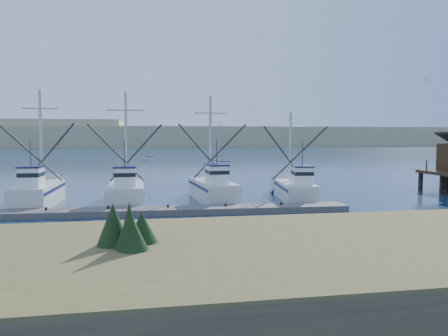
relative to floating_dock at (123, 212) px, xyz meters
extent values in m
plane|color=#0D223A|center=(9.91, -5.90, -0.21)|extent=(500.00, 500.00, 0.00)
cube|color=#4C422D|center=(1.91, -15.90, 0.59)|extent=(40.00, 10.00, 1.60)
cube|color=slate|center=(0.00, 0.00, 0.00)|extent=(31.32, 3.35, 0.42)
cube|color=tan|center=(9.91, 204.10, 4.79)|extent=(360.00, 60.00, 10.00)
cube|color=silver|center=(-6.57, 5.18, 0.57)|extent=(2.59, 7.70, 1.55)
cube|color=white|center=(-6.57, 3.21, 2.09)|extent=(1.47, 1.89, 1.50)
cylinder|color=#B7B2A8|center=(-6.57, 6.48, 5.05)|extent=(0.22, 0.22, 7.42)
cube|color=silver|center=(0.00, 5.03, 0.53)|extent=(2.78, 7.40, 1.47)
cube|color=white|center=(0.00, 3.14, 2.01)|extent=(1.58, 1.82, 1.50)
cylinder|color=#B7B2A8|center=(0.00, 6.28, 4.97)|extent=(0.22, 0.22, 7.41)
cube|color=silver|center=(6.95, 5.26, 0.56)|extent=(3.18, 8.02, 1.53)
cube|color=white|center=(6.95, 3.25, 2.07)|extent=(1.62, 2.03, 1.50)
cylinder|color=#B7B2A8|center=(6.95, 6.59, 4.90)|extent=(0.22, 0.22, 7.15)
cube|color=silver|center=(13.84, 4.85, 0.47)|extent=(3.42, 7.29, 1.35)
cube|color=white|center=(13.84, 3.05, 1.89)|extent=(1.66, 1.89, 1.50)
cylinder|color=#B7B2A8|center=(13.84, 6.05, 4.12)|extent=(0.22, 0.22, 5.96)
cube|color=silver|center=(14.59, 47.17, 0.24)|extent=(2.85, 6.32, 0.90)
cylinder|color=#B7B2A8|center=(14.59, 47.47, 4.29)|extent=(0.12, 0.12, 7.20)
cube|color=silver|center=(2.31, 67.25, 0.24)|extent=(2.45, 5.66, 0.90)
cylinder|color=#B7B2A8|center=(2.31, 67.55, 4.29)|extent=(0.12, 0.12, 7.20)
sphere|color=white|center=(24.29, 2.29, 9.66)|extent=(0.21, 0.21, 0.21)
cube|color=white|center=(23.98, 2.29, 9.68)|extent=(0.52, 0.13, 0.14)
cube|color=white|center=(24.61, 2.29, 9.68)|extent=(0.52, 0.13, 0.14)
camera|label=1|loc=(1.51, -29.96, 5.10)|focal=35.00mm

